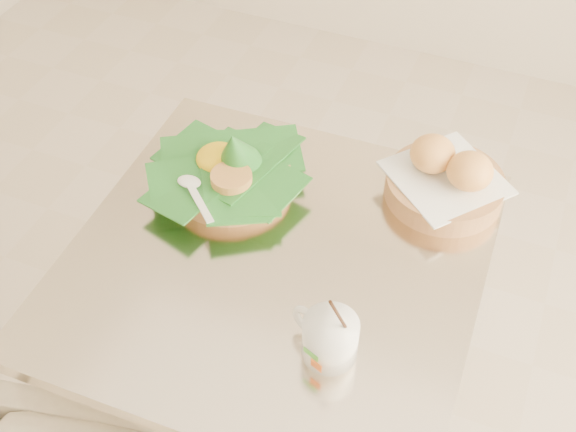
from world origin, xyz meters
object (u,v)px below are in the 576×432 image
at_px(rice_basket, 230,169).
at_px(bread_basket, 446,179).
at_px(cafe_table, 276,331).
at_px(coffee_mug, 329,337).

relative_size(rice_basket, bread_basket, 1.11).
distance_m(cafe_table, rice_basket, 0.33).
height_order(bread_basket, coffee_mug, coffee_mug).
bearing_deg(coffee_mug, bread_basket, 78.65).
xyz_separation_m(cafe_table, bread_basket, (0.23, 0.26, 0.26)).
height_order(rice_basket, coffee_mug, coffee_mug).
bearing_deg(rice_basket, bread_basket, 18.02).
relative_size(cafe_table, rice_basket, 2.59).
xyz_separation_m(bread_basket, coffee_mug, (-0.08, -0.41, -0.00)).
height_order(cafe_table, rice_basket, rice_basket).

